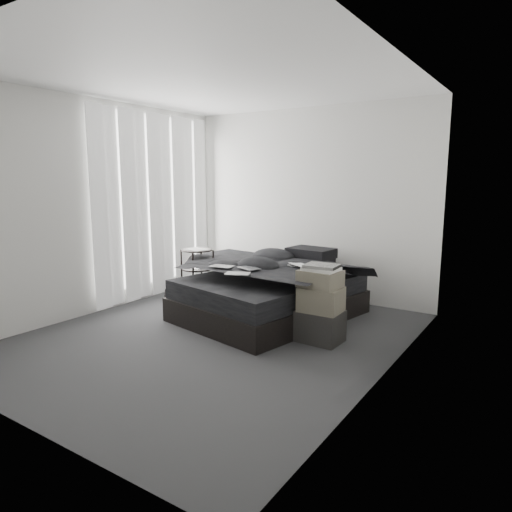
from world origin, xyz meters
The scene contains 25 objects.
floor centered at (0.00, 0.00, 0.00)m, with size 3.60×4.20×0.01m, color #323335.
ceiling centered at (0.00, 0.00, 2.60)m, with size 3.60×4.20×0.01m, color white.
wall_back centered at (0.00, 2.10, 1.30)m, with size 3.60×0.01×2.60m, color silver.
wall_front centered at (0.00, -2.10, 1.30)m, with size 3.60×0.01×2.60m, color silver.
wall_left centered at (-1.80, 0.00, 1.30)m, with size 0.01×4.20×2.60m, color silver.
wall_right centered at (1.80, 0.00, 1.30)m, with size 0.01×4.20×2.60m, color silver.
window_left centered at (-1.78, 0.90, 1.35)m, with size 0.02×2.00×2.30m, color white.
curtain_left centered at (-1.73, 0.90, 1.28)m, with size 0.06×2.12×2.48m, color white.
bed centered at (0.11, 0.93, 0.14)m, with size 1.53×2.02×0.28m, color black.
mattress centered at (0.11, 0.93, 0.38)m, with size 1.47×1.96×0.22m, color black.
duvet centered at (0.10, 0.88, 0.61)m, with size 1.49×1.73×0.24m, color black.
pillow_lower centered at (0.22, 1.71, 0.56)m, with size 0.61×0.41×0.14m, color black.
pillow_upper centered at (0.28, 1.68, 0.69)m, with size 0.57×0.39×0.13m, color black.
laptop centered at (0.49, 0.91, 0.74)m, with size 0.32×0.21×0.03m, color silver.
comic_a centered at (-0.24, 0.45, 0.73)m, with size 0.26×0.17×0.01m, color black.
comic_b centered at (0.08, 0.54, 0.74)m, with size 0.26×0.17×0.01m, color black.
comic_c centered at (0.15, 0.22, 0.74)m, with size 0.26×0.17×0.01m, color black.
side_stand centered at (-0.95, 0.85, 0.37)m, with size 0.40×0.40×0.73m, color black.
papers centered at (-0.95, 0.84, 0.74)m, with size 0.28×0.21×0.01m, color white.
floor_books centered at (-1.48, 0.92, 0.07)m, with size 0.14×0.20×0.14m, color black.
box_lower centered at (0.99, 0.48, 0.16)m, with size 0.44×0.34×0.32m, color black.
box_mid centered at (1.00, 0.47, 0.45)m, with size 0.41×0.32×0.25m, color #5C5749.
box_upper centered at (0.98, 0.48, 0.66)m, with size 0.39×0.31×0.17m, color #5C5749.
art_book_white centered at (0.99, 0.48, 0.76)m, with size 0.33×0.27×0.03m, color silver.
art_book_snake centered at (1.00, 0.47, 0.79)m, with size 0.32×0.26×0.03m, color silver.
Camera 1 is at (2.90, -3.61, 1.65)m, focal length 32.00 mm.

